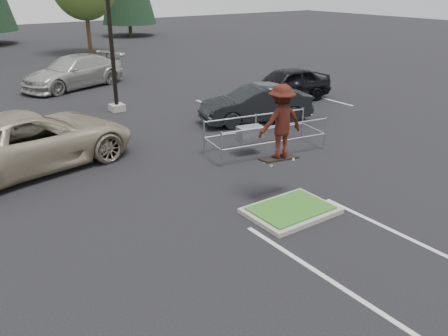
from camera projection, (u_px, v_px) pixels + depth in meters
ground at (291, 213)px, 12.09m from camera, size 120.00×120.00×0.00m
grass_median at (291, 210)px, 12.06m from camera, size 2.20×1.60×0.16m
stall_lines at (138, 157)px, 15.92m from camera, size 22.62×17.60×0.01m
light_pole at (108, 4)px, 19.75m from camera, size 0.70×0.60×10.12m
cart_corral at (254, 133)px, 16.02m from camera, size 4.22×2.12×1.14m
skateboarder at (281, 122)px, 12.30m from camera, size 1.34×0.87×2.11m
car_l_tan at (29, 141)px, 14.64m from camera, size 6.94×4.15×1.80m
car_r_charc at (256, 104)px, 19.53m from camera, size 4.82×2.76×1.50m
car_r_black at (286, 84)px, 22.94m from camera, size 4.81×2.20×1.60m
car_far_silver at (75, 72)px, 25.79m from camera, size 6.30×4.11×1.70m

